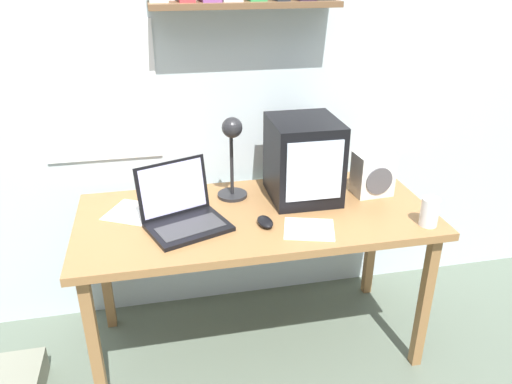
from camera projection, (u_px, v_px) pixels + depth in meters
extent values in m
plane|color=#586455|center=(256.00, 342.00, 2.50)|extent=(12.00, 12.00, 0.00)
cube|color=silver|center=(236.00, 63.00, 2.35)|extent=(5.60, 0.06, 2.60)
cube|color=white|center=(97.00, 93.00, 2.24)|extent=(0.53, 0.01, 0.64)
cube|color=brown|center=(246.00, 4.00, 2.13)|extent=(0.82, 0.18, 0.02)
cube|color=olive|center=(256.00, 216.00, 2.20)|extent=(1.55, 0.70, 0.03)
cube|color=olive|center=(95.00, 349.00, 1.97)|extent=(0.04, 0.05, 0.70)
cube|color=olive|center=(424.00, 303.00, 2.23)|extent=(0.04, 0.05, 0.70)
cube|color=olive|center=(104.00, 269.00, 2.47)|extent=(0.04, 0.05, 0.70)
cube|color=olive|center=(372.00, 238.00, 2.74)|extent=(0.04, 0.05, 0.70)
cube|color=black|center=(303.00, 159.00, 2.26)|extent=(0.30, 0.33, 0.37)
cube|color=silver|center=(315.00, 171.00, 2.11)|extent=(0.25, 0.01, 0.27)
cube|color=black|center=(189.00, 227.00, 2.05)|extent=(0.38, 0.33, 0.02)
cube|color=#38383A|center=(190.00, 227.00, 2.03)|extent=(0.30, 0.21, 0.00)
cube|color=black|center=(173.00, 188.00, 2.10)|extent=(0.31, 0.16, 0.23)
cube|color=#BAB9F0|center=(173.00, 188.00, 2.10)|extent=(0.28, 0.14, 0.21)
cylinder|color=#232326|center=(232.00, 195.00, 2.33)|extent=(0.14, 0.14, 0.01)
cylinder|color=#232326|center=(232.00, 160.00, 2.26)|extent=(0.02, 0.02, 0.34)
sphere|color=#232326|center=(232.00, 128.00, 2.14)|extent=(0.09, 0.09, 0.09)
cylinder|color=white|center=(430.00, 212.00, 2.06)|extent=(0.08, 0.08, 0.12)
cylinder|color=orange|center=(429.00, 216.00, 2.07)|extent=(0.07, 0.07, 0.09)
cube|color=silver|center=(373.00, 174.00, 2.33)|extent=(0.18, 0.14, 0.20)
cylinder|color=#4C4C51|center=(379.00, 181.00, 2.27)|extent=(0.13, 0.01, 0.13)
ellipsoid|color=black|center=(265.00, 222.00, 2.08)|extent=(0.07, 0.11, 0.03)
cube|color=white|center=(134.00, 212.00, 2.19)|extent=(0.28, 0.28, 0.00)
cube|color=white|center=(309.00, 229.00, 2.05)|extent=(0.25, 0.23, 0.00)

